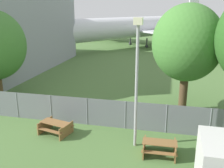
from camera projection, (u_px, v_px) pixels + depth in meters
perimeter_fence at (125, 115)px, 16.53m from camera, size 56.07×0.07×1.86m
airplane at (133, 28)px, 49.07m from camera, size 34.17×39.94×11.32m
picnic_bench_near_cabin at (160, 147)px, 13.69m from camera, size 1.84×1.46×0.76m
picnic_bench_open_grass at (55, 126)px, 16.01m from camera, size 2.09×1.78×0.76m
tree_near_hangar at (187, 43)px, 18.28m from camera, size 4.94×4.94×7.78m
light_mast at (137, 70)px, 13.54m from camera, size 0.44×0.44×7.01m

